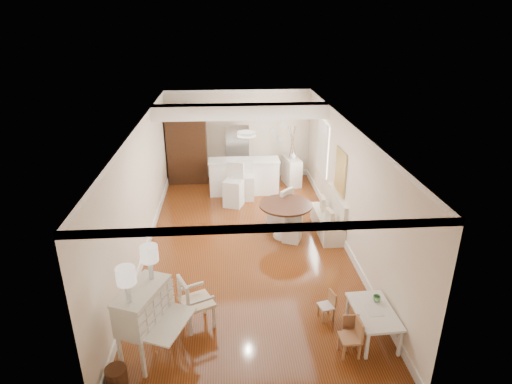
{
  "coord_description": "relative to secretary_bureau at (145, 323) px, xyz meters",
  "views": [
    {
      "loc": [
        -0.41,
        -8.63,
        4.92
      ],
      "look_at": [
        0.25,
        0.3,
        1.18
      ],
      "focal_mm": 30.0,
      "sensor_mm": 36.0,
      "label": 1
    }
  ],
  "objects": [
    {
      "name": "kids_table",
      "position": [
        3.59,
        0.14,
        -0.35
      ],
      "size": [
        0.67,
        1.07,
        0.52
      ],
      "primitive_type": "cube",
      "rotation": [
        0.0,
        0.0,
        0.04
      ],
      "color": "white",
      "rests_on": "ground"
    },
    {
      "name": "slip_chair_near",
      "position": [
        2.78,
        3.43,
        -0.2
      ],
      "size": [
        0.51,
        0.52,
        0.81
      ],
      "primitive_type": "cube",
      "rotation": [
        0.0,
        0.0,
        -0.39
      ],
      "color": "white",
      "rests_on": "ground"
    },
    {
      "name": "pencil_cup",
      "position": [
        3.71,
        0.37,
        -0.04
      ],
      "size": [
        0.17,
        0.17,
        0.1
      ],
      "primitive_type": "imported",
      "rotation": [
        0.0,
        0.0,
        0.36
      ],
      "color": "#5FA369",
      "rests_on": "kids_table"
    },
    {
      "name": "kids_chair_c",
      "position": [
        3.19,
        -0.07,
        -0.34
      ],
      "size": [
        0.27,
        0.27,
        0.54
      ],
      "primitive_type": "cube",
      "rotation": [
        0.0,
        0.0,
        -0.05
      ],
      "color": "#A26E49",
      "rests_on": "ground"
    },
    {
      "name": "bar_stool_right",
      "position": [
        1.82,
        5.94,
        -0.04
      ],
      "size": [
        0.46,
        0.46,
        1.14
      ],
      "primitive_type": "cube",
      "rotation": [
        0.0,
        0.0,
        0.0
      ],
      "color": "white",
      "rests_on": "ground"
    },
    {
      "name": "banquette",
      "position": [
        3.69,
        3.82,
        -0.12
      ],
      "size": [
        0.52,
        1.6,
        0.98
      ],
      "primitive_type": "cube",
      "color": "silver",
      "rests_on": "ground"
    },
    {
      "name": "breakfast_counter",
      "position": [
        1.8,
        6.42,
        -0.09
      ],
      "size": [
        2.05,
        0.65,
        1.03
      ],
      "primitive_type": "cube",
      "color": "white",
      "rests_on": "ground"
    },
    {
      "name": "kids_chair_a",
      "position": [
        3.11,
        -0.23,
        -0.28
      ],
      "size": [
        0.32,
        0.32,
        0.65
      ],
      "primitive_type": "cube",
      "rotation": [
        0.0,
        0.0,
        -1.53
      ],
      "color": "#B07A50",
      "rests_on": "ground"
    },
    {
      "name": "secretary_bureau",
      "position": [
        0.0,
        0.0,
        0.0
      ],
      "size": [
        1.24,
        1.25,
        1.21
      ],
      "primitive_type": "cube",
      "rotation": [
        0.0,
        0.0,
        -0.38
      ],
      "color": "white",
      "rests_on": "ground"
    },
    {
      "name": "bar_stool_left",
      "position": [
        1.47,
        5.52,
        -0.01
      ],
      "size": [
        0.61,
        0.61,
        1.19
      ],
      "primitive_type": "cube",
      "rotation": [
        0.0,
        0.0,
        -0.35
      ],
      "color": "silver",
      "rests_on": "ground"
    },
    {
      "name": "sideboard",
      "position": [
        3.3,
        7.04,
        -0.18
      ],
      "size": [
        0.54,
        0.94,
        0.85
      ],
      "primitive_type": "cube",
      "rotation": [
        0.0,
        0.0,
        0.18
      ],
      "color": "beige",
      "rests_on": "ground"
    },
    {
      "name": "gustavian_armchair",
      "position": [
        0.73,
        0.65,
        -0.13
      ],
      "size": [
        0.72,
        0.72,
        0.94
      ],
      "primitive_type": "cube",
      "rotation": [
        0.0,
        0.0,
        2.0
      ],
      "color": "silver",
      "rests_on": "ground"
    },
    {
      "name": "pantry_cabinet",
      "position": [
        0.1,
        7.5,
        0.54
      ],
      "size": [
        1.2,
        0.6,
        2.3
      ],
      "primitive_type": "cube",
      "color": "#381E11",
      "rests_on": "ground"
    },
    {
      "name": "wicker_basket",
      "position": [
        -0.35,
        -0.59,
        -0.45
      ],
      "size": [
        0.4,
        0.4,
        0.31
      ],
      "primitive_type": "cylinder",
      "rotation": [
        0.0,
        0.0,
        -0.4
      ],
      "color": "#512E19",
      "rests_on": "ground"
    },
    {
      "name": "slip_chair_far",
      "position": [
        2.6,
        4.37,
        -0.12
      ],
      "size": [
        0.66,
        0.66,
        0.97
      ],
      "primitive_type": "cube",
      "rotation": [
        0.0,
        0.0,
        -2.34
      ],
      "color": "silver",
      "rests_on": "ground"
    },
    {
      "name": "dining_table",
      "position": [
        2.64,
        3.65,
        -0.19
      ],
      "size": [
        1.51,
        1.51,
        0.84
      ],
      "primitive_type": "cylinder",
      "rotation": [
        0.0,
        0.0,
        0.26
      ],
      "color": "#432215",
      "rests_on": "ground"
    },
    {
      "name": "fridge",
      "position": [
        2.0,
        7.47,
        0.29
      ],
      "size": [
        0.75,
        0.65,
        1.8
      ],
      "primitive_type": "imported",
      "color": "silver",
      "rests_on": "ground"
    },
    {
      "name": "room",
      "position": [
        1.74,
        3.64,
        1.37
      ],
      "size": [
        9.0,
        9.04,
        2.82
      ],
      "color": "brown",
      "rests_on": "ground"
    },
    {
      "name": "kids_chair_b",
      "position": [
        2.95,
        0.65,
        -0.34
      ],
      "size": [
        0.31,
        0.31,
        0.52
      ],
      "primitive_type": "cube",
      "rotation": [
        0.0,
        0.0,
        -1.31
      ],
      "color": "#AE804F",
      "rests_on": "ground"
    },
    {
      "name": "branch_vase",
      "position": [
        3.33,
        7.02,
        0.34
      ],
      "size": [
        0.2,
        0.2,
        0.19
      ],
      "primitive_type": "imported",
      "rotation": [
        0.0,
        0.0,
        -0.07
      ],
      "color": "white",
      "rests_on": "sideboard"
    }
  ]
}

